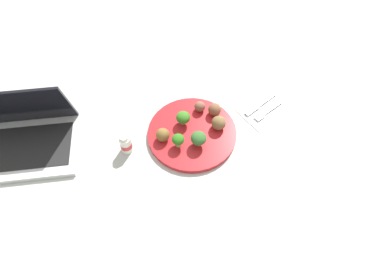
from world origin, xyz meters
name	(u,v)px	position (x,y,z in m)	size (l,w,h in m)	color
ground_plane	(192,135)	(0.00, 0.00, 0.00)	(4.00, 4.00, 0.00)	#B2B2AD
plate	(192,133)	(0.00, 0.00, 0.01)	(0.28, 0.28, 0.02)	red
broccoli_floret_mid_left	(199,138)	(0.01, 0.05, 0.05)	(0.05, 0.05, 0.05)	#A2C66F
broccoli_floret_mid_right	(178,140)	(0.06, 0.02, 0.05)	(0.04, 0.04, 0.05)	#97C269
broccoli_floret_far_rim	(183,118)	(0.01, -0.04, 0.04)	(0.04, 0.04, 0.05)	#97C77C
meatball_back_left	(219,123)	(-0.08, 0.03, 0.04)	(0.05, 0.05, 0.05)	brown
meatball_front_right	(200,107)	(-0.07, -0.06, 0.03)	(0.04, 0.04, 0.04)	brown
meatball_near_rim	(163,135)	(0.09, -0.03, 0.04)	(0.04, 0.04, 0.04)	brown
meatball_back_right	(215,110)	(-0.10, -0.02, 0.04)	(0.04, 0.04, 0.04)	brown
napkin	(265,108)	(-0.26, 0.04, 0.00)	(0.17, 0.12, 0.01)	white
fork	(267,111)	(-0.26, 0.06, 0.01)	(0.12, 0.03, 0.01)	silver
knife	(260,105)	(-0.26, 0.02, 0.01)	(0.15, 0.04, 0.01)	silver
yogurt_bottle	(126,144)	(0.20, -0.06, 0.03)	(0.04, 0.04, 0.07)	white
laptop	(22,137)	(0.45, -0.24, 0.04)	(0.38, 0.34, 0.21)	silver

